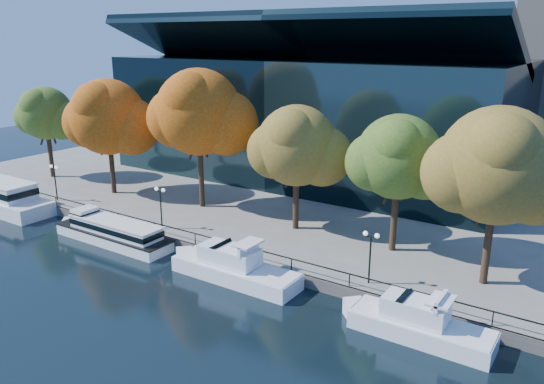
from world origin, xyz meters
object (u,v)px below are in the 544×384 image
Objects in this scene: tree_1 at (108,119)px; lamp_2 at (371,246)px; tree_0 at (46,114)px; lamp_1 at (160,198)px; tree_4 at (400,159)px; lamp_0 at (54,174)px; tree_2 at (200,114)px; tour_boat at (110,230)px; cruiser_near at (230,266)px; tree_5 at (499,169)px; cruiser_far at (415,322)px; tree_3 at (298,148)px.

tree_1 is 3.28× the size of lamp_2.
tree_0 reaches higher than lamp_1.
tree_4 is at bearing 96.30° from lamp_2.
tree_2 is at bearing 25.70° from lamp_0.
lamp_0 reaches higher than tour_boat.
cruiser_near is at bearing -20.33° from tree_1.
tree_2 is 21.73m from tree_4.
lamp_2 is (24.67, 3.42, 2.84)m from tour_boat.
tree_5 reaches higher than lamp_1.
tree_1 is at bearing -2.81° from tree_0.
lamp_0 is (-15.16, -7.30, -7.00)m from tree_2.
cruiser_near is 2.99× the size of lamp_1.
tree_5 is (8.06, -2.33, 0.78)m from tree_4.
lamp_1 is at bearing 180.00° from lamp_2.
lamp_0 is 1.00× the size of lamp_1.
cruiser_far reaches higher than tour_boat.
cruiser_far is 53.43m from tree_0.
tree_1 is at bearing -176.35° from tree_3.
cruiser_near is 38.83m from tree_0.
tree_1 reaches higher than lamp_2.
tree_2 is at bearing 78.10° from tour_boat.
cruiser_far is at bearing -10.68° from tree_0.
tree_0 reaches higher than tour_boat.
cruiser_far is at bearing -13.14° from tree_1.
lamp_1 is at bearing 172.02° from cruiser_far.
cruiser_near is 1.03× the size of tree_0.
tree_3 reaches higher than lamp_1.
lamp_0 is at bearing -165.44° from tree_3.
tour_boat is 14.32m from cruiser_near.
lamp_1 is (16.26, 0.00, 0.00)m from lamp_0.
tree_5 is at bearing -1.50° from tree_0.
tree_4 is 2.90× the size of lamp_1.
tree_3 is at bearing 146.15° from lamp_2.
tour_boat is 27.25m from tree_4.
cruiser_near reaches higher than cruiser_far.
tree_0 is at bearing 169.32° from cruiser_far.
tree_3 is (23.97, 1.53, -0.87)m from tree_1.
tree_2 is 18.22m from lamp_0.
tree_5 is 3.27× the size of lamp_0.
lamp_0 is (-12.91, 3.42, 2.84)m from tour_boat.
tree_2 is 1.25× the size of tree_4.
lamp_2 is (47.11, -6.12, -5.17)m from tree_0.
tour_boat is 25.07m from lamp_2.
tree_2 is 24.59m from lamp_2.
tree_1 is 3.28× the size of lamp_1.
tree_3 is 2.92× the size of lamp_0.
lamp_1 and lamp_2 have the same top height.
tree_1 reaches higher than cruiser_near.
tree_1 reaches higher than tree_3.
lamp_0 is 37.58m from lamp_2.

